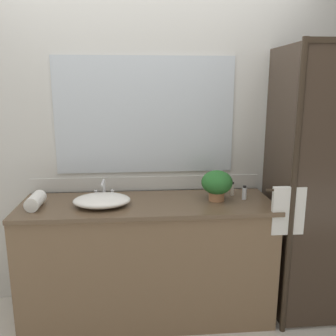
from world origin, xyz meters
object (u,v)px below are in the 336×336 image
(rolled_towel_near_edge, at_px, (36,201))
(sink_basin, at_px, (102,200))
(faucet, at_px, (104,192))
(potted_plant, at_px, (217,184))
(amenity_bottle_lotion, at_px, (232,189))
(amenity_bottle_conditioner, at_px, (244,193))

(rolled_towel_near_edge, bearing_deg, sink_basin, 0.14)
(faucet, relative_size, rolled_towel_near_edge, 0.81)
(potted_plant, bearing_deg, sink_basin, -175.96)
(sink_basin, xyz_separation_m, amenity_bottle_lotion, (0.96, 0.17, 0.01))
(sink_basin, height_order, rolled_towel_near_edge, rolled_towel_near_edge)
(potted_plant, height_order, rolled_towel_near_edge, potted_plant)
(sink_basin, distance_m, rolled_towel_near_edge, 0.45)
(sink_basin, height_order, amenity_bottle_lotion, amenity_bottle_lotion)
(amenity_bottle_lotion, bearing_deg, amenity_bottle_conditioner, -60.07)
(faucet, bearing_deg, potted_plant, -8.25)
(amenity_bottle_conditioner, bearing_deg, rolled_towel_near_edge, -177.45)
(faucet, relative_size, potted_plant, 0.76)
(rolled_towel_near_edge, bearing_deg, amenity_bottle_lotion, 6.95)
(sink_basin, distance_m, faucet, 0.18)
(potted_plant, distance_m, rolled_towel_near_edge, 1.27)
(amenity_bottle_lotion, height_order, rolled_towel_near_edge, amenity_bottle_lotion)
(sink_basin, xyz_separation_m, rolled_towel_near_edge, (-0.45, -0.00, 0.01))
(potted_plant, relative_size, amenity_bottle_lotion, 2.17)
(amenity_bottle_lotion, distance_m, rolled_towel_near_edge, 1.42)
(potted_plant, xyz_separation_m, rolled_towel_near_edge, (-1.26, -0.06, -0.08))
(faucet, distance_m, amenity_bottle_conditioner, 1.03)
(sink_basin, height_order, faucet, faucet)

